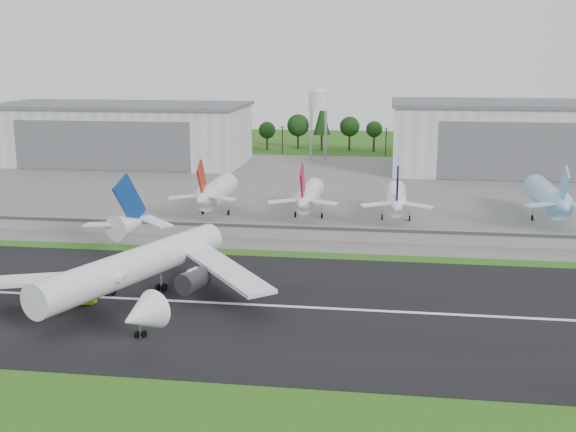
% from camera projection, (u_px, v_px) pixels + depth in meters
% --- Properties ---
extents(ground, '(600.00, 600.00, 0.00)m').
position_uv_depth(ground, '(230.00, 326.00, 113.61)').
color(ground, '#245614').
rests_on(ground, ground).
extents(runway, '(320.00, 60.00, 0.10)m').
position_uv_depth(runway, '(243.00, 304.00, 123.25)').
color(runway, black).
rests_on(runway, ground).
extents(runway_centerline, '(220.00, 1.00, 0.02)m').
position_uv_depth(runway_centerline, '(243.00, 304.00, 123.24)').
color(runway_centerline, white).
rests_on(runway_centerline, runway).
extents(apron, '(320.00, 150.00, 0.10)m').
position_uv_depth(apron, '(313.00, 188.00, 229.47)').
color(apron, slate).
rests_on(apron, ground).
extents(blast_fence, '(240.00, 0.61, 3.50)m').
position_uv_depth(blast_fence, '(282.00, 232.00, 166.30)').
color(blast_fence, gray).
rests_on(blast_fence, ground).
extents(hangar_west, '(97.00, 44.00, 23.20)m').
position_uv_depth(hangar_west, '(122.00, 133.00, 281.41)').
color(hangar_west, silver).
rests_on(hangar_west, ground).
extents(hangar_east, '(102.00, 47.00, 25.20)m').
position_uv_depth(hangar_east, '(534.00, 137.00, 259.65)').
color(hangar_east, silver).
rests_on(hangar_east, ground).
extents(water_tower, '(8.40, 8.40, 29.40)m').
position_uv_depth(water_tower, '(319.00, 98.00, 287.54)').
color(water_tower, '#99999E').
rests_on(water_tower, ground).
extents(utility_poles, '(230.00, 3.00, 12.00)m').
position_uv_depth(utility_poles, '(333.00, 155.00, 306.73)').
color(utility_poles, black).
rests_on(utility_poles, ground).
extents(treeline, '(320.00, 16.00, 22.00)m').
position_uv_depth(treeline, '(336.00, 150.00, 321.21)').
color(treeline, black).
rests_on(treeline, ground).
extents(main_airliner, '(53.24, 57.20, 18.17)m').
position_uv_depth(main_airliner, '(135.00, 273.00, 124.40)').
color(main_airliner, white).
rests_on(main_airliner, runway).
extents(ground_vehicle, '(4.72, 3.31, 1.20)m').
position_uv_depth(ground_vehicle, '(84.00, 300.00, 123.30)').
color(ground_vehicle, '#AFEA1B').
rests_on(ground_vehicle, runway).
extents(parked_jet_red_a, '(7.36, 31.29, 16.85)m').
position_uv_depth(parked_jet_red_a, '(214.00, 193.00, 189.15)').
color(parked_jet_red_a, silver).
rests_on(parked_jet_red_a, ground).
extents(parked_jet_red_b, '(7.36, 31.29, 16.49)m').
position_uv_depth(parked_jet_red_b, '(308.00, 197.00, 185.71)').
color(parked_jet_red_b, white).
rests_on(parked_jet_red_b, ground).
extents(parked_jet_navy, '(7.36, 31.29, 16.37)m').
position_uv_depth(parked_jet_navy, '(396.00, 199.00, 182.58)').
color(parked_jet_navy, white).
rests_on(parked_jet_navy, ground).
extents(parked_jet_skyblue, '(7.36, 37.29, 17.02)m').
position_uv_depth(parked_jet_skyblue, '(549.00, 198.00, 182.06)').
color(parked_jet_skyblue, '#88C5EB').
rests_on(parked_jet_skyblue, ground).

